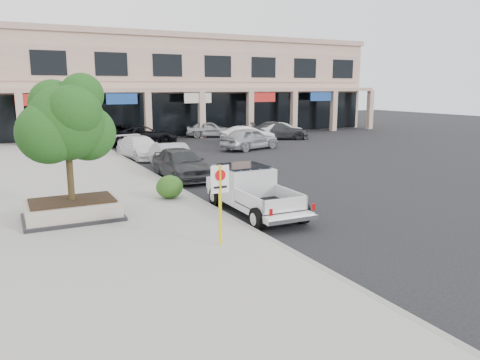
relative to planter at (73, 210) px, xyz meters
name	(u,v)px	position (x,y,z in m)	size (l,w,h in m)	color
ground	(290,225)	(6.47, -3.61, -0.48)	(120.00, 120.00, 0.00)	black
sidewalk	(90,203)	(0.97, 2.39, -0.40)	(8.00, 52.00, 0.15)	gray
curb	(184,193)	(4.92, 2.39, -0.40)	(0.20, 52.00, 0.15)	gray
strip_mall	(176,85)	(14.47, 30.32, 4.27)	(40.55, 12.43, 9.50)	tan
planter	(73,210)	(0.00, 0.00, 0.00)	(3.20, 2.20, 0.68)	black
planter_tree	(70,123)	(0.13, 0.15, 2.94)	(2.90, 2.55, 4.00)	#2F2412
no_parking_sign	(220,194)	(3.39, -4.68, 1.16)	(0.55, 0.09, 2.30)	yellow
hedge	(170,187)	(3.93, 1.40, 0.14)	(1.10, 0.99, 0.94)	#1E4D16
pickup_truck	(255,191)	(6.12, -1.79, 0.37)	(1.98, 5.35, 1.68)	silver
curb_car_a	(182,163)	(6.00, 5.65, 0.33)	(1.91, 4.74, 1.61)	#2A2D2F
curb_car_b	(173,157)	(6.40, 8.15, 0.27)	(1.58, 4.54, 1.50)	#999BA0
curb_car_c	(141,147)	(6.06, 13.56, 0.23)	(1.98, 4.88, 1.42)	white
curb_car_d	(118,135)	(6.41, 21.46, 0.31)	(2.60, 5.65, 1.57)	black
lot_car_a	(250,139)	(14.42, 14.11, 0.34)	(1.92, 4.77, 1.63)	#A1A4A8
lot_car_b	(248,135)	(15.97, 17.29, 0.24)	(1.51, 4.34, 1.43)	white
lot_car_c	(279,131)	(20.10, 19.12, 0.27)	(2.09, 5.15, 1.49)	#2E3033
lot_car_d	(146,135)	(8.47, 20.89, 0.25)	(2.41, 5.23, 1.45)	black
lot_car_e	(210,129)	(15.24, 23.48, 0.27)	(1.75, 4.36, 1.49)	#999CA1
lot_car_f	(279,130)	(20.37, 19.63, 0.26)	(1.56, 4.47, 1.47)	silver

